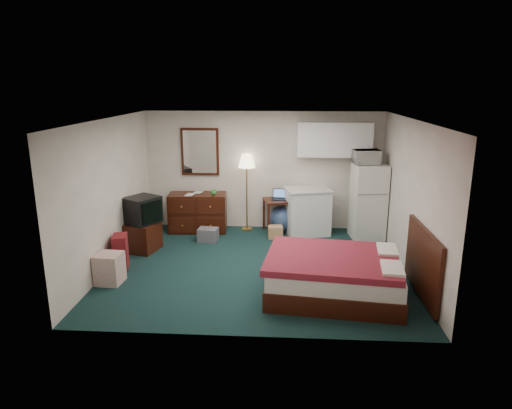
# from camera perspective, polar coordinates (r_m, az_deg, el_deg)

# --- Properties ---
(floor) EXTENTS (5.00, 4.50, 0.01)m
(floor) POSITION_cam_1_polar(r_m,az_deg,el_deg) (7.93, 0.16, -7.74)
(floor) COLOR black
(floor) RESTS_ON ground
(ceiling) EXTENTS (5.00, 4.50, 0.01)m
(ceiling) POSITION_cam_1_polar(r_m,az_deg,el_deg) (7.34, 0.17, 10.58)
(ceiling) COLOR beige
(ceiling) RESTS_ON walls
(walls) EXTENTS (5.01, 4.51, 2.50)m
(walls) POSITION_cam_1_polar(r_m,az_deg,el_deg) (7.54, 0.16, 1.06)
(walls) COLOR beige
(walls) RESTS_ON floor
(mirror) EXTENTS (0.80, 0.06, 1.00)m
(mirror) POSITION_cam_1_polar(r_m,az_deg,el_deg) (9.79, -7.01, 6.57)
(mirror) COLOR white
(mirror) RESTS_ON walls
(upper_cabinets) EXTENTS (1.50, 0.35, 0.70)m
(upper_cabinets) POSITION_cam_1_polar(r_m,az_deg,el_deg) (9.50, 9.79, 8.03)
(upper_cabinets) COLOR white
(upper_cabinets) RESTS_ON walls
(headboard) EXTENTS (0.06, 1.56, 1.00)m
(headboard) POSITION_cam_1_polar(r_m,az_deg,el_deg) (7.06, 20.13, -6.82)
(headboard) COLOR black
(headboard) RESTS_ON walls
(dresser) EXTENTS (1.23, 0.62, 0.81)m
(dresser) POSITION_cam_1_polar(r_m,az_deg,el_deg) (9.73, -7.28, -1.00)
(dresser) COLOR black
(dresser) RESTS_ON floor
(floor_lamp) EXTENTS (0.41, 0.41, 1.63)m
(floor_lamp) POSITION_cam_1_polar(r_m,az_deg,el_deg) (9.65, -1.15, 1.51)
(floor_lamp) COLOR #C18D37
(floor_lamp) RESTS_ON floor
(desk) EXTENTS (0.67, 0.67, 0.70)m
(desk) POSITION_cam_1_polar(r_m,az_deg,el_deg) (9.62, 2.72, -1.42)
(desk) COLOR black
(desk) RESTS_ON floor
(exercise_ball) EXTENTS (0.68, 0.68, 0.55)m
(exercise_ball) POSITION_cam_1_polar(r_m,az_deg,el_deg) (9.67, 3.21, -1.81)
(exercise_ball) COLOR navy
(exercise_ball) RESTS_ON floor
(kitchen_counter) EXTENTS (0.98, 0.84, 0.93)m
(kitchen_counter) POSITION_cam_1_polar(r_m,az_deg,el_deg) (9.54, 6.42, -0.93)
(kitchen_counter) COLOR white
(kitchen_counter) RESTS_ON floor
(fridge) EXTENTS (0.69, 0.69, 1.51)m
(fridge) POSITION_cam_1_polar(r_m,az_deg,el_deg) (9.43, 13.83, 0.37)
(fridge) COLOR silver
(fridge) RESTS_ON floor
(bed) EXTENTS (2.07, 1.71, 0.61)m
(bed) POSITION_cam_1_polar(r_m,az_deg,el_deg) (6.90, 9.79, -8.79)
(bed) COLOR maroon
(bed) RESTS_ON floor
(tv_stand) EXTENTS (0.66, 0.70, 0.54)m
(tv_stand) POSITION_cam_1_polar(r_m,az_deg,el_deg) (8.84, -14.02, -3.92)
(tv_stand) COLOR black
(tv_stand) RESTS_ON floor
(suitcase) EXTENTS (0.30, 0.41, 0.59)m
(suitcase) POSITION_cam_1_polar(r_m,az_deg,el_deg) (8.08, -16.57, -5.69)
(suitcase) COLOR #5B0F11
(suitcase) RESTS_ON floor
(retail_box) EXTENTS (0.41, 0.41, 0.48)m
(retail_box) POSITION_cam_1_polar(r_m,az_deg,el_deg) (7.59, -17.85, -7.62)
(retail_box) COLOR silver
(retail_box) RESTS_ON floor
(file_bin) EXTENTS (0.41, 0.33, 0.27)m
(file_bin) POSITION_cam_1_polar(r_m,az_deg,el_deg) (9.15, -6.01, -3.78)
(file_bin) COLOR #5E5D65
(file_bin) RESTS_ON floor
(cardboard_box_a) EXTENTS (0.32, 0.28, 0.24)m
(cardboard_box_a) POSITION_cam_1_polar(r_m,az_deg,el_deg) (9.31, 2.43, -3.44)
(cardboard_box_a) COLOR tan
(cardboard_box_a) RESTS_ON floor
(cardboard_box_b) EXTENTS (0.31, 0.34, 0.27)m
(cardboard_box_b) POSITION_cam_1_polar(r_m,az_deg,el_deg) (9.51, 5.11, -3.01)
(cardboard_box_b) COLOR tan
(cardboard_box_b) RESTS_ON floor
(laptop) EXTENTS (0.32, 0.27, 0.21)m
(laptop) POSITION_cam_1_polar(r_m,az_deg,el_deg) (9.52, 2.94, 1.22)
(laptop) COLOR black
(laptop) RESTS_ON desk
(crt_tv) EXTENTS (0.76, 0.77, 0.49)m
(crt_tv) POSITION_cam_1_polar(r_m,az_deg,el_deg) (8.71, -14.04, -0.66)
(crt_tv) COLOR black
(crt_tv) RESTS_ON tv_stand
(microwave) EXTENTS (0.55, 0.35, 0.35)m
(microwave) POSITION_cam_1_polar(r_m,az_deg,el_deg) (9.24, 13.65, 5.99)
(microwave) COLOR silver
(microwave) RESTS_ON fridge
(book_a) EXTENTS (0.17, 0.05, 0.23)m
(book_a) POSITION_cam_1_polar(r_m,az_deg,el_deg) (9.53, -8.74, 1.85)
(book_a) COLOR tan
(book_a) RESTS_ON dresser
(book_b) EXTENTS (0.16, 0.06, 0.22)m
(book_b) POSITION_cam_1_polar(r_m,az_deg,el_deg) (9.69, -7.75, 2.08)
(book_b) COLOR tan
(book_b) RESTS_ON dresser
(mug) EXTENTS (0.16, 0.14, 0.13)m
(mug) POSITION_cam_1_polar(r_m,az_deg,el_deg) (9.48, -5.31, 1.59)
(mug) COLOR green
(mug) RESTS_ON dresser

